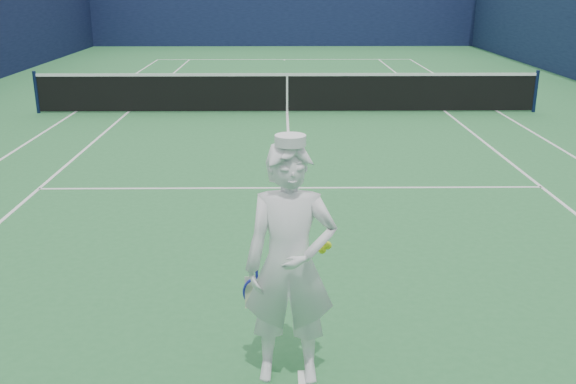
{
  "coord_description": "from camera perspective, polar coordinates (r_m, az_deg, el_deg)",
  "views": [
    {
      "loc": [
        -0.17,
        -16.38,
        3.21
      ],
      "look_at": [
        -0.1,
        -10.14,
        1.16
      ],
      "focal_mm": 40.0,
      "sensor_mm": 36.0,
      "label": 1
    }
  ],
  "objects": [
    {
      "name": "ground",
      "position": [
        16.69,
        -0.08,
        7.09
      ],
      "size": [
        80.0,
        80.0,
        0.0
      ],
      "primitive_type": "plane",
      "color": "#2C743B",
      "rests_on": "ground"
    },
    {
      "name": "tennis_player",
      "position": [
        5.21,
        0.19,
        -6.54
      ],
      "size": [
        0.8,
        0.51,
        2.11
      ],
      "rotation": [
        0.0,
        0.0,
        -0.02
      ],
      "color": "white",
      "rests_on": "ground"
    },
    {
      "name": "windscreen_fence",
      "position": [
        16.42,
        -0.08,
        13.95
      ],
      "size": [
        20.12,
        36.12,
        4.0
      ],
      "color": "#0F1639",
      "rests_on": "ground"
    },
    {
      "name": "court_markings",
      "position": [
        16.69,
        -0.08,
        7.1
      ],
      "size": [
        11.03,
        23.83,
        0.01
      ],
      "color": "white",
      "rests_on": "ground"
    },
    {
      "name": "tennis_net",
      "position": [
        16.59,
        -0.08,
        8.97
      ],
      "size": [
        12.88,
        0.09,
        1.07
      ],
      "color": "#141E4C",
      "rests_on": "ground"
    }
  ]
}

